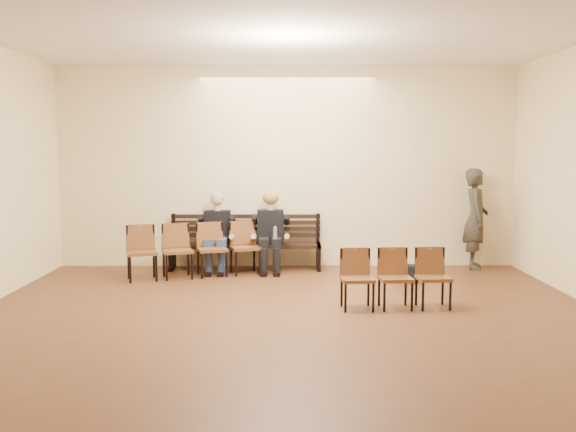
# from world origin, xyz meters

# --- Properties ---
(ground) EXTENTS (10.00, 10.00, 0.00)m
(ground) POSITION_xyz_m (0.00, 0.00, 0.00)
(ground) COLOR brown
(ground) RESTS_ON ground
(room_walls) EXTENTS (8.02, 10.01, 3.51)m
(room_walls) POSITION_xyz_m (0.00, 0.79, 2.54)
(room_walls) COLOR #FAEAB3
(room_walls) RESTS_ON ground
(bench) EXTENTS (2.60, 0.90, 0.45)m
(bench) POSITION_xyz_m (-0.72, 4.65, 0.23)
(bench) COLOR black
(bench) RESTS_ON ground
(seated_man) EXTENTS (0.54, 0.75, 1.31)m
(seated_man) POSITION_xyz_m (-1.19, 4.53, 0.65)
(seated_man) COLOR black
(seated_man) RESTS_ON ground
(seated_woman) EXTENTS (0.55, 0.77, 1.29)m
(seated_woman) POSITION_xyz_m (-0.28, 4.53, 0.64)
(seated_woman) COLOR black
(seated_woman) RESTS_ON ground
(laptop) EXTENTS (0.34, 0.27, 0.24)m
(laptop) POSITION_xyz_m (-1.21, 4.41, 0.57)
(laptop) COLOR silver
(laptop) RESTS_ON bench
(water_bottle) EXTENTS (0.08, 0.08, 0.21)m
(water_bottle) POSITION_xyz_m (-0.20, 4.27, 0.55)
(water_bottle) COLOR silver
(water_bottle) RESTS_ON bench
(bag) EXTENTS (0.42, 0.36, 0.26)m
(bag) POSITION_xyz_m (1.86, 3.62, 0.13)
(bag) COLOR black
(bag) RESTS_ON ground
(passerby) EXTENTS (0.62, 0.81, 2.00)m
(passerby) POSITION_xyz_m (3.27, 4.75, 1.00)
(passerby) COLOR #34302A
(passerby) RESTS_ON ground
(chair_row_front) EXTENTS (2.18, 1.10, 0.88)m
(chair_row_front) POSITION_xyz_m (-1.50, 4.00, 0.44)
(chair_row_front) COLOR brown
(chair_row_front) RESTS_ON ground
(chair_row_back) EXTENTS (1.44, 0.52, 0.79)m
(chair_row_back) POSITION_xyz_m (1.40, 1.92, 0.39)
(chair_row_back) COLOR brown
(chair_row_back) RESTS_ON ground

